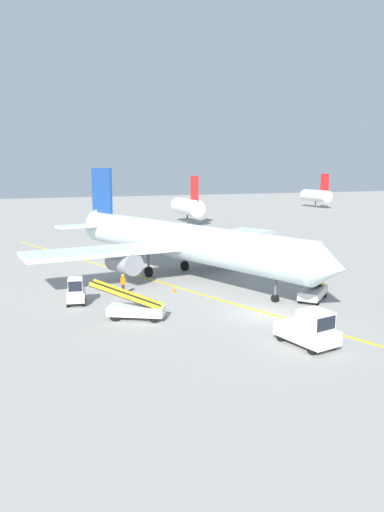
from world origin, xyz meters
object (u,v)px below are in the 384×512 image
pushback_tug (309,329)px  belt_loader_aft_hold (313,290)px  safety_cone_nose_left (258,262)px  airliner (176,240)px  belt_loader_forward_hold (135,308)px  safety_cone_nose_right (174,289)px  baggage_tug_near_wing (76,292)px  ground_crew_marshaller (123,284)px

pushback_tug → belt_loader_aft_hold: (6.09, 8.28, -0.22)m
pushback_tug → belt_loader_aft_hold: belt_loader_aft_hold is taller
belt_loader_aft_hold → safety_cone_nose_left: belt_loader_aft_hold is taller
airliner → belt_loader_aft_hold: bearing=-60.6°
airliner → pushback_tug: airliner is taller
belt_loader_aft_hold → safety_cone_nose_left: 15.06m
airliner → pushback_tug: bearing=-88.0°
belt_loader_forward_hold → belt_loader_aft_hold: size_ratio=1.09×
safety_cone_nose_left → safety_cone_nose_right: same height
baggage_tug_near_wing → safety_cone_nose_right: bearing=5.3°
belt_loader_forward_hold → safety_cone_nose_left: belt_loader_forward_hold is taller
ground_crew_marshaller → belt_loader_aft_hold: bearing=-28.2°
baggage_tug_near_wing → safety_cone_nose_right: (8.04, 0.75, -0.71)m
belt_loader_forward_hold → belt_loader_aft_hold: bearing=-1.7°
safety_cone_nose_right → airliner: bearing=68.1°
belt_loader_forward_hold → baggage_tug_near_wing: bearing=121.0°
airliner → belt_loader_forward_hold: 13.95m
belt_loader_aft_hold → safety_cone_nose_right: belt_loader_aft_hold is taller
belt_loader_aft_hold → belt_loader_forward_hold: bearing=178.3°
airliner → belt_loader_forward_hold: (-7.22, -11.64, -2.64)m
baggage_tug_near_wing → belt_loader_aft_hold: 18.03m
belt_loader_aft_hold → ground_crew_marshaller: size_ratio=2.69×
airliner → safety_cone_nose_right: (-2.29, -5.70, -3.20)m
baggage_tug_near_wing → belt_loader_forward_hold: (3.12, -5.20, -0.15)m
airliner → ground_crew_marshaller: size_ratio=20.21×
baggage_tug_near_wing → safety_cone_nose_left: size_ratio=5.92×
baggage_tug_near_wing → pushback_tug: bearing=-51.5°
ground_crew_marshaller → airliner: bearing=38.1°
belt_loader_forward_hold → airliner: bearing=58.2°
baggage_tug_near_wing → belt_loader_aft_hold: bearing=-18.2°
baggage_tug_near_wing → safety_cone_nose_right: size_ratio=5.92×
belt_loader_forward_hold → safety_cone_nose_right: (4.93, 5.94, -0.56)m
ground_crew_marshaller → safety_cone_nose_left: size_ratio=3.86×
belt_loader_aft_hold → safety_cone_nose_right: size_ratio=10.40×
pushback_tug → safety_cone_nose_left: size_ratio=8.83×
pushback_tug → ground_crew_marshaller: pushback_tug is taller
pushback_tug → baggage_tug_near_wing: 17.76m
safety_cone_nose_right → ground_crew_marshaller: bearing=170.3°
belt_loader_forward_hold → ground_crew_marshaller: belt_loader_forward_hold is taller
ground_crew_marshaller → safety_cone_nose_right: size_ratio=3.86×
pushback_tug → belt_loader_aft_hold: size_ratio=0.85×
baggage_tug_near_wing → belt_loader_aft_hold: (17.13, -5.62, -0.15)m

